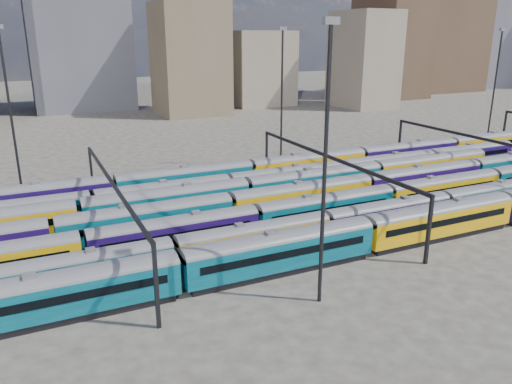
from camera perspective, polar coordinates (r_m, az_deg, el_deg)
name	(u,v)px	position (r m, az deg, el deg)	size (l,w,h in m)	color
ground	(265,219)	(68.67, 1.06, -3.13)	(500.00, 500.00, 0.00)	#3E3834
rake_0	(439,216)	(65.50, 20.22, -2.64)	(109.82, 3.22, 5.42)	black
rake_1	(326,223)	(61.20, 7.96, -3.50)	(113.27, 2.76, 4.64)	black
rake_2	(326,205)	(66.73, 7.99, -1.52)	(143.07, 2.99, 5.03)	black
rake_3	(366,185)	(76.28, 12.48, 0.82)	(131.04, 3.19, 5.39)	black
rake_4	(168,200)	(68.15, -10.01, -0.92)	(114.38, 3.35, 5.65)	black
rake_5	(287,176)	(80.13, 3.53, 1.82)	(99.59, 2.92, 4.91)	black
rake_6	(251,170)	(82.60, -0.62, 2.55)	(133.06, 3.24, 5.47)	black
gantry_1	(112,190)	(60.84, -16.09, 0.17)	(0.35, 40.35, 8.03)	black
gantry_2	(329,164)	(71.41, 8.33, 3.21)	(0.35, 40.35, 8.03)	black
gantry_3	(482,145)	(91.08, 24.42, 4.92)	(0.35, 40.35, 8.03)	black
mast_1	(10,110)	(80.38, -26.29, 8.42)	(1.40, 0.50, 25.60)	black
mast_2	(325,158)	(43.84, 7.92, 3.84)	(1.40, 0.50, 25.60)	black
mast_3	(282,94)	(93.03, 2.97, 11.18)	(1.40, 0.50, 25.60)	black
mast_5	(495,84)	(121.84, 25.63, 11.02)	(1.40, 0.50, 25.60)	black
skyline	(387,44)	(210.76, 14.74, 16.05)	(399.22, 60.48, 50.03)	#665B4C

